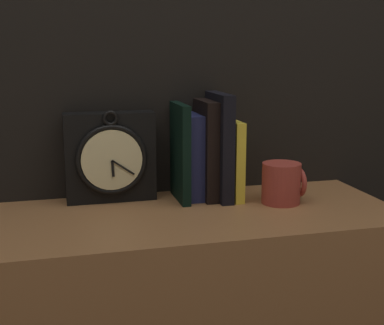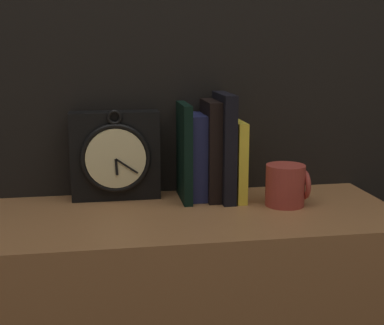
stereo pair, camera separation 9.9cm
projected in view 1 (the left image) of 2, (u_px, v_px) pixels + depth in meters
clock at (110, 157)px, 1.24m from camera, size 0.21×0.07×0.22m
book_slot0_black at (179, 152)px, 1.25m from camera, size 0.02×0.13×0.23m
book_slot1_navy at (191, 156)px, 1.27m from camera, size 0.04×0.11×0.20m
book_slot2_black at (206, 150)px, 1.26m from camera, size 0.03×0.13×0.23m
book_slot3_black at (219, 146)px, 1.26m from camera, size 0.03×0.15×0.25m
book_slot4_yellow at (231, 159)px, 1.28m from camera, size 0.02×0.14×0.19m
mug at (282, 183)px, 1.23m from camera, size 0.10×0.09×0.09m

